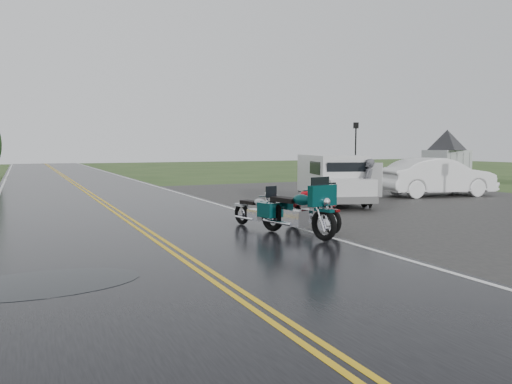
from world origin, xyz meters
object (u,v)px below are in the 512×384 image
motorcycle_teal (324,212)px  lamp_post_far_right (355,153)px  motorcycle_red (332,211)px  motorcycle_silver (273,211)px  visitor_center (447,143)px  person_at_van (368,184)px  van_white (326,182)px  sedan_white (437,178)px

motorcycle_teal → lamp_post_far_right: size_ratio=0.68×
motorcycle_red → lamp_post_far_right: size_ratio=0.58×
motorcycle_teal → motorcycle_silver: bearing=88.6°
motorcycle_silver → lamp_post_far_right: lamp_post_far_right is taller
visitor_center → lamp_post_far_right: visitor_center is taller
motorcycle_silver → lamp_post_far_right: 17.66m
motorcycle_red → person_at_van: 5.80m
visitor_center → lamp_post_far_right: 5.46m
visitor_center → motorcycle_silver: (-17.04, -10.69, -1.84)m
visitor_center → motorcycle_teal: size_ratio=6.45×
visitor_center → motorcycle_teal: (-16.66, -12.47, -1.67)m
van_white → person_at_van: van_white is taller
visitor_center → motorcycle_teal: bearing=-143.2°
motorcycle_red → motorcycle_silver: size_ratio=1.11×
person_at_van → sedan_white: bearing=162.0°
motorcycle_teal → sedan_white: size_ratio=0.49×
sedan_white → lamp_post_far_right: bearing=1.1°
van_white → lamp_post_far_right: bearing=65.6°
motorcycle_red → motorcycle_silver: (-1.05, 1.10, -0.06)m
motorcycle_silver → van_white: (3.85, 3.42, 0.40)m
van_white → motorcycle_red: bearing=-105.2°
visitor_center → van_white: bearing=-151.1°
person_at_van → sedan_white: 6.02m
motorcycle_teal → van_white: (3.47, 5.20, 0.22)m
motorcycle_silver → person_at_van: bearing=16.9°
visitor_center → motorcycle_red: 19.95m
visitor_center → person_at_van: 14.22m
motorcycle_red → motorcycle_silver: bearing=125.3°
motorcycle_teal → sedan_white: sedan_white is taller
motorcycle_red → sedan_white: 11.62m
motorcycle_teal → lamp_post_far_right: bearing=38.0°
motorcycle_teal → lamp_post_far_right: 18.74m
motorcycle_silver → person_at_van: person_at_van is taller
motorcycle_red → van_white: (2.80, 4.52, 0.33)m
visitor_center → person_at_van: size_ratio=9.15×
person_at_van → motorcycle_teal: bearing=3.3°
motorcycle_teal → van_white: bearing=42.8°
motorcycle_silver → sedan_white: 12.00m
motorcycle_teal → person_at_van: 6.75m
motorcycle_red → motorcycle_teal: size_ratio=0.85×
motorcycle_red → visitor_center: bearing=28.1°
lamp_post_far_right → sedan_white: bearing=-99.3°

